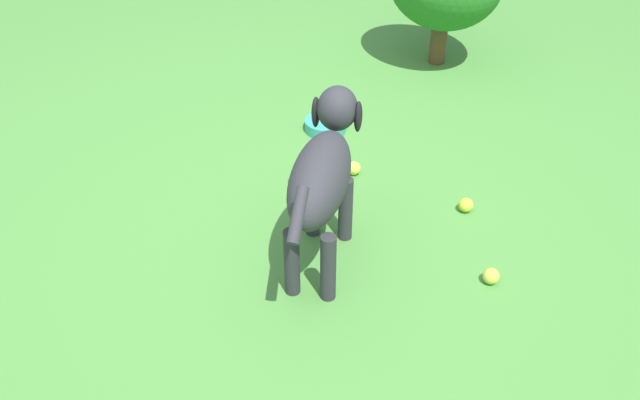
{
  "coord_description": "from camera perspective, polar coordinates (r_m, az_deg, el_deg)",
  "views": [
    {
      "loc": [
        -1.65,
        1.5,
        1.87
      ],
      "look_at": [
        -0.18,
        0.08,
        0.32
      ],
      "focal_mm": 37.87,
      "sensor_mm": 36.0,
      "label": 1
    }
  ],
  "objects": [
    {
      "name": "tennis_ball_2",
      "position": [
        2.74,
        14.26,
        -6.25
      ],
      "size": [
        0.07,
        0.07,
        0.07
      ],
      "primitive_type": "sphere",
      "color": "#C3D641",
      "rests_on": "ground"
    },
    {
      "name": "tennis_ball_3",
      "position": [
        3.24,
        2.88,
        2.7
      ],
      "size": [
        0.07,
        0.07,
        0.07
      ],
      "primitive_type": "sphere",
      "color": "#D6D741",
      "rests_on": "ground"
    },
    {
      "name": "ground",
      "position": [
        2.91,
        -1.24,
        -2.8
      ],
      "size": [
        14.0,
        14.0,
        0.0
      ],
      "primitive_type": "plane",
      "color": "#478438"
    },
    {
      "name": "tennis_ball_4",
      "position": [
        3.07,
        12.23,
        -0.42
      ],
      "size": [
        0.07,
        0.07,
        0.07
      ],
      "primitive_type": "sphere",
      "color": "#C4DC35",
      "rests_on": "ground"
    },
    {
      "name": "dog",
      "position": [
        2.55,
        0.25,
        2.36
      ],
      "size": [
        0.57,
        0.79,
        0.62
      ],
      "rotation": [
        0.0,
        0.0,
        5.31
      ],
      "color": "#2D2D33",
      "rests_on": "ground"
    },
    {
      "name": "water_bowl",
      "position": [
        3.58,
        0.48,
        6.36
      ],
      "size": [
        0.22,
        0.22,
        0.06
      ],
      "primitive_type": "cylinder",
      "color": "teal",
      "rests_on": "ground"
    }
  ]
}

